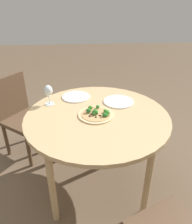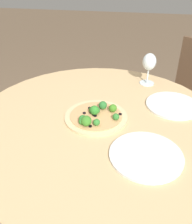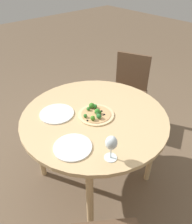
{
  "view_description": "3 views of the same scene",
  "coord_description": "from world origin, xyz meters",
  "px_view_note": "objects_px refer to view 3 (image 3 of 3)",
  "views": [
    {
      "loc": [
        -0.11,
        -1.46,
        1.58
      ],
      "look_at": [
        -0.01,
        -0.01,
        0.76
      ],
      "focal_mm": 35.0,
      "sensor_mm": 36.0,
      "label": 1
    },
    {
      "loc": [
        0.88,
        0.14,
        1.35
      ],
      "look_at": [
        -0.01,
        -0.01,
        0.76
      ],
      "focal_mm": 40.0,
      "sensor_mm": 36.0,
      "label": 2
    },
    {
      "loc": [
        -1.0,
        0.88,
        1.73
      ],
      "look_at": [
        -0.01,
        -0.01,
        0.76
      ],
      "focal_mm": 35.0,
      "sensor_mm": 36.0,
      "label": 3
    }
  ],
  "objects_px": {
    "wine_glass": "(111,144)",
    "plate_near": "(57,114)",
    "chair_2": "(128,90)",
    "pizza": "(96,113)",
    "plate_far": "(73,147)"
  },
  "relations": [
    {
      "from": "wine_glass",
      "to": "plate_near",
      "type": "xyz_separation_m",
      "value": [
        0.59,
        -0.0,
        -0.11
      ]
    },
    {
      "from": "chair_2",
      "to": "pizza",
      "type": "bearing_deg",
      "value": -89.56
    },
    {
      "from": "pizza",
      "to": "plate_far",
      "type": "distance_m",
      "value": 0.38
    },
    {
      "from": "pizza",
      "to": "plate_near",
      "type": "bearing_deg",
      "value": 46.39
    },
    {
      "from": "chair_2",
      "to": "plate_far",
      "type": "height_order",
      "value": "chair_2"
    },
    {
      "from": "chair_2",
      "to": "plate_far",
      "type": "relative_size",
      "value": 3.39
    },
    {
      "from": "wine_glass",
      "to": "chair_2",
      "type": "bearing_deg",
      "value": -54.12
    },
    {
      "from": "chair_2",
      "to": "plate_far",
      "type": "distance_m",
      "value": 1.34
    },
    {
      "from": "wine_glass",
      "to": "pizza",
      "type": "bearing_deg",
      "value": -29.67
    },
    {
      "from": "plate_near",
      "to": "pizza",
      "type": "bearing_deg",
      "value": -133.61
    },
    {
      "from": "pizza",
      "to": "plate_near",
      "type": "height_order",
      "value": "pizza"
    },
    {
      "from": "plate_near",
      "to": "plate_far",
      "type": "bearing_deg",
      "value": 161.48
    },
    {
      "from": "chair_2",
      "to": "plate_near",
      "type": "height_order",
      "value": "chair_2"
    },
    {
      "from": "chair_2",
      "to": "plate_near",
      "type": "xyz_separation_m",
      "value": [
        -0.18,
        1.06,
        0.28
      ]
    },
    {
      "from": "pizza",
      "to": "wine_glass",
      "type": "height_order",
      "value": "wine_glass"
    }
  ]
}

